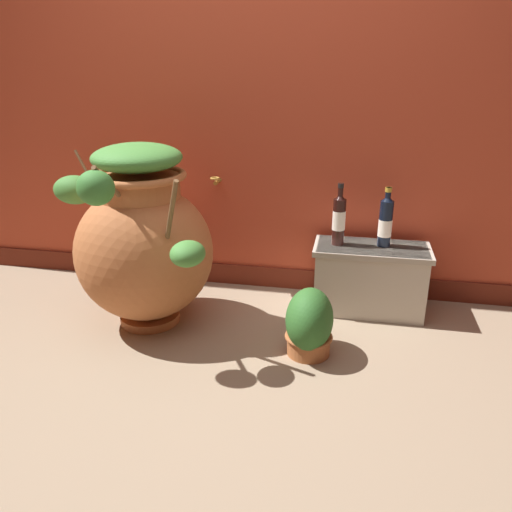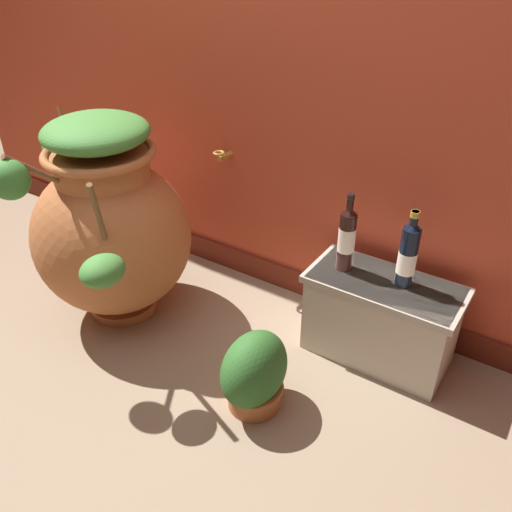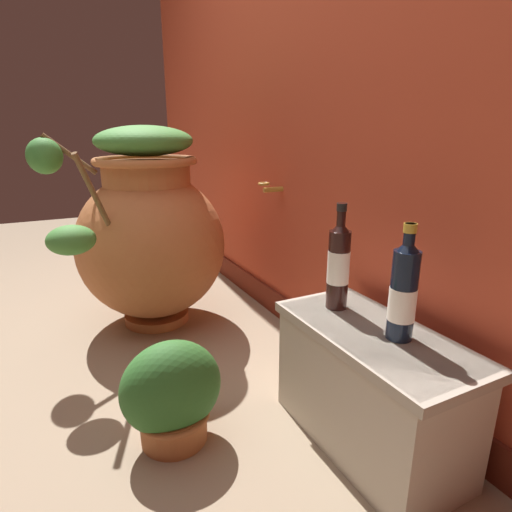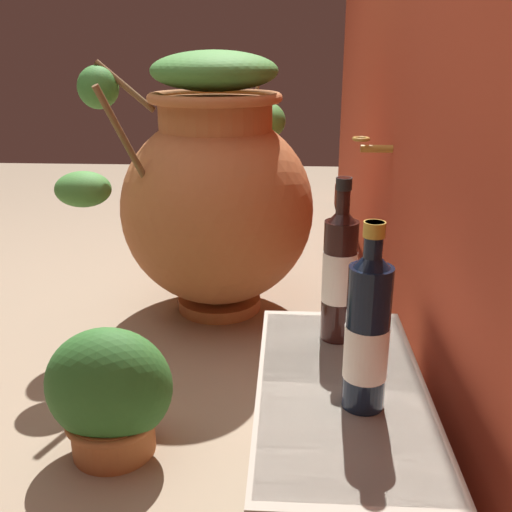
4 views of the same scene
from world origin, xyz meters
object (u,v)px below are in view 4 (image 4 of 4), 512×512
Objects in this scene: wine_bottle_left at (340,271)px; potted_shrub at (110,395)px; wine_bottle_middle at (367,330)px; terracotta_urn at (216,193)px.

potted_shrub is at bearing -100.11° from wine_bottle_left.
wine_bottle_left is 1.02× the size of potted_shrub.
wine_bottle_left is 1.05× the size of wine_bottle_middle.
terracotta_urn reaches higher than wine_bottle_middle.
wine_bottle_left is at bearing -173.91° from wine_bottle_middle.
terracotta_urn reaches higher than potted_shrub.
wine_bottle_middle is at bearing 18.03° from terracotta_urn.
wine_bottle_left is 0.66m from potted_shrub.
wine_bottle_left reaches higher than potted_shrub.
wine_bottle_middle is at bearing 58.50° from potted_shrub.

